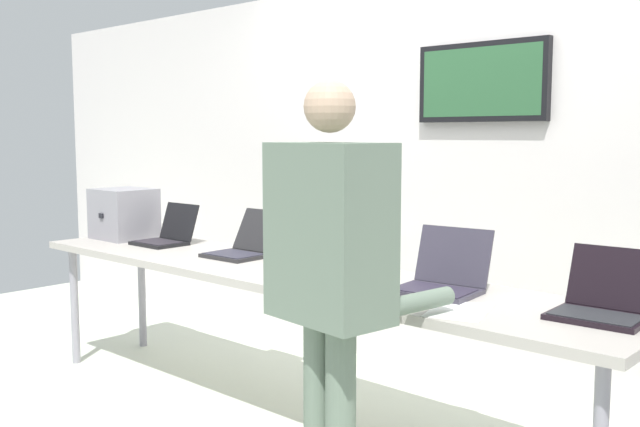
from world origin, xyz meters
The scene contains 11 objects.
ground centered at (0.00, 0.00, -0.02)m, with size 8.00×8.00×0.04m, color beige.
back_wall centered at (0.01, 1.13, 1.21)m, with size 8.00×0.11×2.40m.
workbench centered at (0.00, 0.00, 0.73)m, with size 3.52×0.70×0.78m.
equipment_box centered at (-1.53, 0.05, 0.94)m, with size 0.36×0.33×0.32m.
laptop_station_0 centered at (-1.13, 0.09, 0.84)m, with size 0.31×0.32×0.24m.
laptop_station_1 centered at (-0.46, 0.12, 0.84)m, with size 0.32×0.38×0.24m.
laptop_station_2 centered at (0.19, 0.09, 0.84)m, with size 0.36×0.33×0.23m.
laptop_station_3 centered at (0.85, 0.08, 0.84)m, with size 0.37×0.37×0.26m.
laptop_station_4 centered at (1.52, 0.10, 0.84)m, with size 0.34×0.34×0.24m.
person centered at (0.83, -0.62, 0.99)m, with size 0.49×0.63×1.64m.
paper_sheet centered at (1.08, -0.17, 0.78)m, with size 0.29×0.35×0.00m.
Camera 1 is at (2.48, -2.51, 1.45)m, focal length 40.36 mm.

